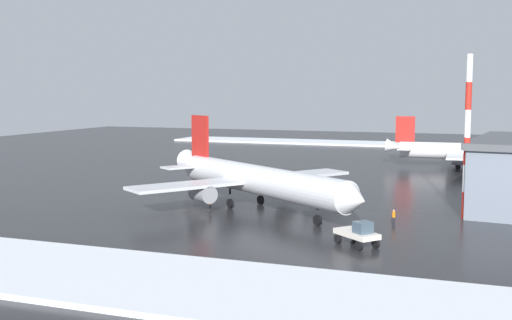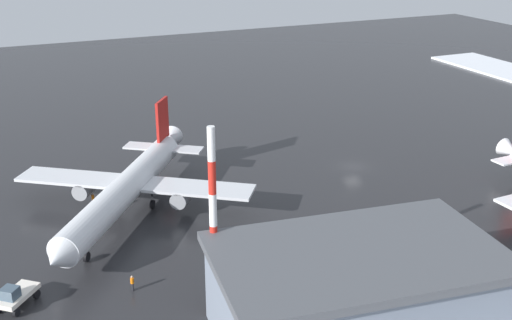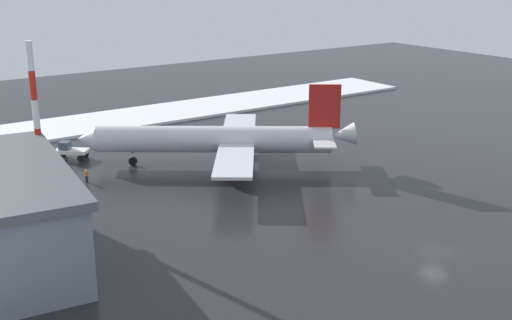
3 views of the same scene
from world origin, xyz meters
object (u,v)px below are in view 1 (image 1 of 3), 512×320
airplane_parked_starboard (469,151)px  pushback_tug (358,233)px  ground_crew_near_tug (210,204)px  antenna_mast (467,137)px  airplane_distant_tail (255,179)px  ground_crew_mid_apron (394,216)px

airplane_parked_starboard → pushback_tug: (-69.05, 7.68, -1.94)m
pushback_tug → ground_crew_near_tug: size_ratio=2.88×
airplane_parked_starboard → ground_crew_near_tug: bearing=-118.2°
antenna_mast → airplane_distant_tail: bearing=95.8°
pushback_tug → ground_crew_near_tug: bearing=-168.0°
ground_crew_near_tug → ground_crew_mid_apron: bearing=-24.5°
airplane_distant_tail → pushback_tug: bearing=-7.6°
ground_crew_near_tug → airplane_distant_tail: bearing=14.2°
airplane_parked_starboard → ground_crew_near_tug: size_ratio=19.17×
ground_crew_mid_apron → ground_crew_near_tug: 22.19m
airplane_distant_tail → ground_crew_mid_apron: size_ratio=19.09×
airplane_distant_tail → pushback_tug: size_ratio=6.63×
airplane_distant_tail → airplane_parked_starboard: bearing=102.0°
airplane_parked_starboard → antenna_mast: size_ratio=1.74×
airplane_parked_starboard → ground_crew_mid_apron: size_ratio=19.17×
pushback_tug → antenna_mast: antenna_mast is taller
airplane_distant_tail → airplane_parked_starboard: airplane_distant_tail is taller
airplane_distant_tail → antenna_mast: antenna_mast is taller
airplane_distant_tail → ground_crew_mid_apron: 18.21m
ground_crew_mid_apron → airplane_distant_tail: bearing=71.0°
airplane_distant_tail → antenna_mast: (2.51, -24.79, 5.70)m
ground_crew_mid_apron → ground_crew_near_tug: bearing=82.7°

